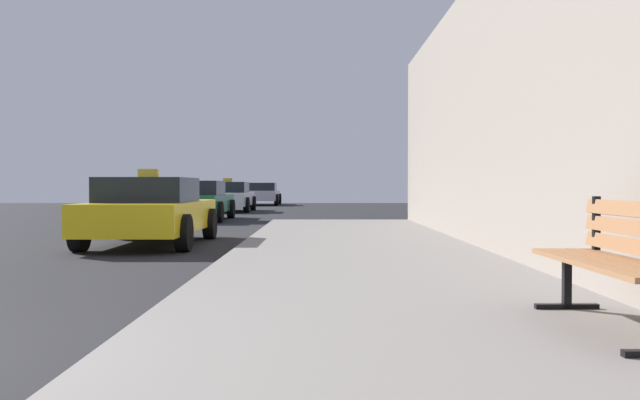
{
  "coord_description": "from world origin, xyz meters",
  "views": [
    {
      "loc": [
        3.34,
        -3.58,
        1.13
      ],
      "look_at": [
        3.37,
        4.5,
        0.95
      ],
      "focal_mm": 38.54,
      "sensor_mm": 36.0,
      "label": 1
    }
  ],
  "objects_px": {
    "car_yellow": "(148,211)",
    "car_white": "(225,196)",
    "car_silver": "(259,194)",
    "car_green": "(195,200)",
    "bench": "(619,253)"
  },
  "relations": [
    {
      "from": "bench",
      "to": "car_yellow",
      "type": "distance_m",
      "value": 9.79
    },
    {
      "from": "bench",
      "to": "car_silver",
      "type": "bearing_deg",
      "value": 98.12
    },
    {
      "from": "car_yellow",
      "to": "car_white",
      "type": "distance_m",
      "value": 16.49
    },
    {
      "from": "bench",
      "to": "car_white",
      "type": "distance_m",
      "value": 25.46
    },
    {
      "from": "car_white",
      "to": "car_silver",
      "type": "distance_m",
      "value": 9.91
    },
    {
      "from": "bench",
      "to": "car_silver",
      "type": "relative_size",
      "value": 0.4
    },
    {
      "from": "car_yellow",
      "to": "car_white",
      "type": "height_order",
      "value": "same"
    },
    {
      "from": "car_green",
      "to": "car_white",
      "type": "relative_size",
      "value": 1.01
    },
    {
      "from": "car_white",
      "to": "car_silver",
      "type": "xyz_separation_m",
      "value": [
        0.6,
        9.89,
        -0.0
      ]
    },
    {
      "from": "bench",
      "to": "car_silver",
      "type": "xyz_separation_m",
      "value": [
        -5.38,
        34.63,
        -0.02
      ]
    },
    {
      "from": "car_green",
      "to": "car_white",
      "type": "distance_m",
      "value": 7.36
    },
    {
      "from": "car_yellow",
      "to": "car_silver",
      "type": "height_order",
      "value": "car_yellow"
    },
    {
      "from": "car_yellow",
      "to": "bench",
      "type": "bearing_deg",
      "value": -57.63
    },
    {
      "from": "car_white",
      "to": "car_green",
      "type": "bearing_deg",
      "value": -89.88
    },
    {
      "from": "bench",
      "to": "car_green",
      "type": "bearing_deg",
      "value": 108.25
    }
  ]
}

